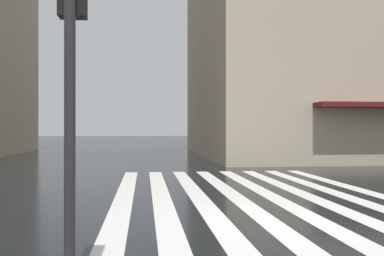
# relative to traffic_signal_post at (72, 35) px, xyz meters

# --- Properties ---
(ground_plane) EXTENTS (220.00, 220.00, 0.00)m
(ground_plane) POSITION_rel_traffic_signal_post_xyz_m (3.60, -3.40, -2.86)
(ground_plane) COLOR black
(zebra_crossing) EXTENTS (13.00, 7.50, 0.01)m
(zebra_crossing) POSITION_rel_traffic_signal_post_xyz_m (7.60, -3.74, -2.86)
(zebra_crossing) COLOR silver
(zebra_crossing) RESTS_ON ground_plane
(traffic_signal_post) EXTENTS (0.44, 0.30, 3.77)m
(traffic_signal_post) POSITION_rel_traffic_signal_post_xyz_m (0.00, 0.00, 0.00)
(traffic_signal_post) COLOR #232326
(traffic_signal_post) RESTS_ON sidewalk_pavement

